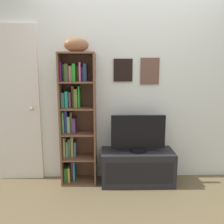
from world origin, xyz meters
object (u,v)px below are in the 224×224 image
Objects in this scene: door at (10,105)px; tv_stand at (137,167)px; bookshelf at (75,116)px; television at (138,134)px; football at (76,45)px.

tv_stand is at bearing -6.18° from door.
bookshelf reaches higher than tv_stand.
television is at bearing 90.00° from tv_stand.
television is at bearing -6.15° from bookshelf.
bookshelf is at bearing -6.14° from door.
football is 1.71m from tv_stand.
tv_stand is 1.83m from door.
football is 0.44× the size of television.
tv_stand is 0.44m from television.
door reaches higher than tv_stand.
football reaches higher than bookshelf.
tv_stand is 0.46× the size of door.
football is 0.33× the size of tv_stand.
television reaches higher than tv_stand.
football is at bearing -36.79° from bookshelf.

